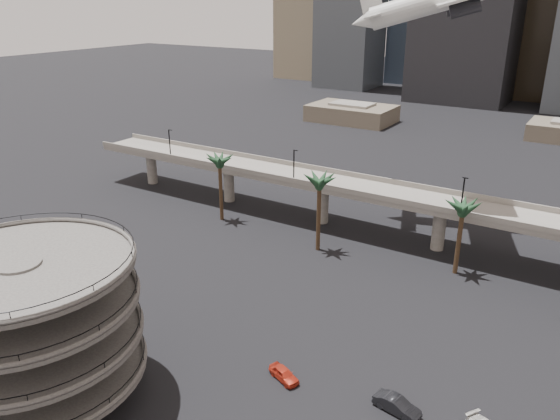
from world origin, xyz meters
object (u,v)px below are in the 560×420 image
Objects in this scene: parking_ramp at (29,320)px; car_b at (397,405)px; overpass at (379,196)px; car_a at (284,374)px.

parking_ramp is 4.44× the size of car_b.
overpass is 26.00× the size of car_b.
overpass is 43.68m from car_a.
car_b is (32.42, 18.19, -9.01)m from parking_ramp.
overpass is at bearing 77.57° from parking_ramp.
overpass is at bearing 35.04° from car_b.
parking_ramp reaches higher than overpass.
car_b is (12.53, 1.81, 0.12)m from car_a.
car_a is at bearing 107.83° from car_b.
car_b is at bearing -60.46° from car_a.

